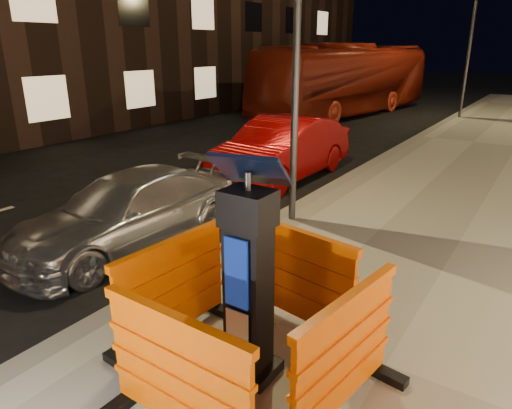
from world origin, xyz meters
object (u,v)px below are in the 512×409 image
Objects in this scene: car_silver at (132,245)px; car_red at (281,179)px; barrier_bldgside at (345,356)px; barrier_front at (178,379)px; barrier_back at (298,278)px; bus_doubledecker at (345,114)px; barrier_kerbside at (173,291)px; parking_kiosk at (248,276)px.

car_red reaches higher than car_silver.
barrier_bldgside is 7.78m from car_red.
barrier_front is at bearing 143.29° from barrier_bldgside.
barrier_front is 1.00× the size of barrier_back.
barrier_kerbside is at bearing -64.69° from bus_doubledecker.
car_red is (-3.43, 5.44, -0.72)m from barrier_back.
barrier_back is at bearing -6.97° from car_silver.
parking_kiosk is 1.40× the size of barrier_front.
barrier_back and barrier_kerbside have the same top height.
barrier_back is at bearing 96.29° from parking_kiosk.
barrier_bldgside is 4.75m from car_silver.
parking_kiosk is 3.99m from car_silver.
barrier_back is at bearing -60.91° from bus_doubledecker.
barrier_kerbside is at bearing -28.85° from car_silver.
barrier_bldgside is at bearing 6.29° from parking_kiosk.
bus_doubledecker reaches higher than barrier_kerbside.
barrier_back is 0.13× the size of bus_doubledecker.
car_silver is at bearing 61.43° from barrier_kerbside.
barrier_front and barrier_kerbside have the same top height.
car_red is at bearing 42.69° from barrier_bldgside.
parking_kiosk is at bearing -85.71° from barrier_kerbside.
bus_doubledecker is (-5.69, 17.80, -0.72)m from barrier_kerbside.
barrier_front is 8.13m from car_red.
parking_kiosk is at bearing 98.29° from barrier_bldgside.
car_silver is 4.77m from car_red.
barrier_bldgside is at bearing 46.29° from barrier_front.
barrier_kerbside is at bearing -68.55° from car_red.
barrier_front is (0.00, -0.95, -0.45)m from parking_kiosk.
parking_kiosk is 1.05m from barrier_back.
barrier_front is at bearing -80.71° from barrier_back.
barrier_kerbside is 6.89m from car_red.
barrier_bldgside is at bearing -85.71° from barrier_kerbside.
parking_kiosk reaches higher than car_red.
barrier_front is 4.37m from car_silver.
barrier_kerbside is at bearing 98.29° from barrier_bldgside.
parking_kiosk is at bearing -61.53° from car_red.
car_silver is 0.35× the size of bus_doubledecker.
bus_doubledecker is at bearing 31.37° from barrier_bldgside.
barrier_bldgside is 0.32× the size of car_red.
parking_kiosk is 1.05m from barrier_kerbside.
parking_kiosk is 0.18× the size of bus_doubledecker.
barrier_kerbside is (-0.95, 0.95, 0.00)m from barrier_front.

